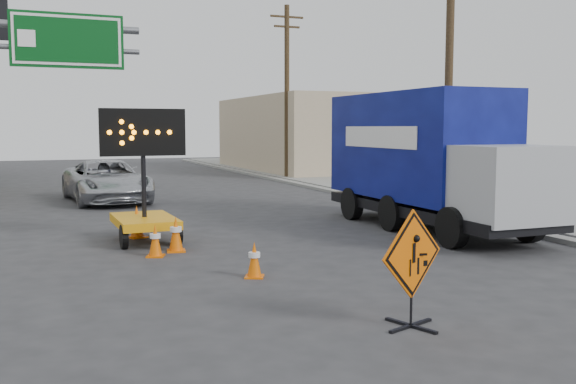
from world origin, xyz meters
TOP-DOWN VIEW (x-y plane):
  - ground at (0.00, 0.00)m, footprint 100.00×100.00m
  - curb_right at (7.20, 15.00)m, footprint 0.40×60.00m
  - sidewalk_right at (9.50, 15.00)m, footprint 4.00×60.00m
  - building_right_far at (13.00, 30.00)m, footprint 10.00×14.00m
  - highway_gantry at (-4.43, 17.96)m, footprint 6.18×0.38m
  - utility_pole_near at (8.00, 10.00)m, footprint 1.80×0.26m
  - utility_pole_far at (8.00, 24.00)m, footprint 1.80×0.26m
  - construction_sign at (0.25, -0.03)m, footprint 1.17×0.84m
  - arrow_board at (-2.04, 8.00)m, footprint 2.00×2.25m
  - pickup_truck at (-1.96, 16.91)m, footprint 3.00×5.71m
  - box_truck at (5.36, 7.16)m, footprint 2.51×7.70m
  - cone_a at (-0.79, 3.54)m, footprint 0.44×0.44m
  - cone_b at (-2.13, 6.10)m, footprint 0.46×0.46m
  - cone_c at (-1.60, 6.50)m, footprint 0.46×0.46m
  - cone_d at (-2.12, 8.64)m, footprint 0.52×0.52m

SIDE VIEW (x-z plane):
  - ground at x=0.00m, z-range 0.00..0.00m
  - curb_right at x=7.20m, z-range 0.00..0.12m
  - sidewalk_right at x=9.50m, z-range 0.00..0.15m
  - cone_a at x=-0.79m, z-range 0.00..0.66m
  - cone_b at x=-2.13m, z-range 0.00..0.70m
  - cone_c at x=-1.60m, z-range 0.00..0.78m
  - cone_d at x=-2.12m, z-range 0.00..0.81m
  - arrow_board at x=-2.04m, z-range -0.88..2.28m
  - pickup_truck at x=-1.96m, z-range 0.00..1.53m
  - construction_sign at x=0.25m, z-range 0.05..1.68m
  - box_truck at x=5.36m, z-range -0.17..3.48m
  - building_right_far at x=13.00m, z-range 0.00..4.60m
  - utility_pole_near at x=8.00m, z-range 0.18..9.18m
  - utility_pole_far at x=8.00m, z-range 0.18..9.18m
  - highway_gantry at x=-4.43m, z-range 1.62..8.52m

